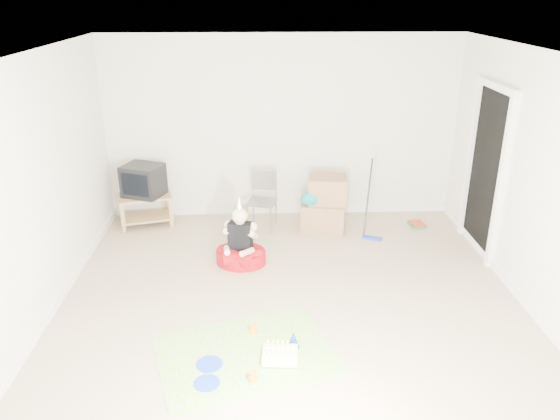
{
  "coord_description": "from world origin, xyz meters",
  "views": [
    {
      "loc": [
        -0.3,
        -5.11,
        3.15
      ],
      "look_at": [
        -0.1,
        0.4,
        0.9
      ],
      "focal_mm": 35.0,
      "sensor_mm": 36.0,
      "label": 1
    }
  ],
  "objects_px": {
    "tv_stand": "(146,207)",
    "crt_tv": "(143,180)",
    "birthday_cake": "(280,356)",
    "seated_woman": "(241,249)",
    "cardboard_boxes": "(324,204)",
    "folding_chair": "(262,202)"
  },
  "relations": [
    {
      "from": "tv_stand",
      "to": "crt_tv",
      "type": "xyz_separation_m",
      "value": [
        -0.0,
        0.0,
        0.4
      ]
    },
    {
      "from": "birthday_cake",
      "to": "seated_woman",
      "type": "bearing_deg",
      "value": 102.15
    },
    {
      "from": "tv_stand",
      "to": "seated_woman",
      "type": "bearing_deg",
      "value": -41.82
    },
    {
      "from": "tv_stand",
      "to": "crt_tv",
      "type": "height_order",
      "value": "crt_tv"
    },
    {
      "from": "cardboard_boxes",
      "to": "seated_woman",
      "type": "distance_m",
      "value": 1.52
    },
    {
      "from": "cardboard_boxes",
      "to": "birthday_cake",
      "type": "bearing_deg",
      "value": -103.79
    },
    {
      "from": "folding_chair",
      "to": "birthday_cake",
      "type": "bearing_deg",
      "value": -87.14
    },
    {
      "from": "birthday_cake",
      "to": "cardboard_boxes",
      "type": "bearing_deg",
      "value": 76.21
    },
    {
      "from": "crt_tv",
      "to": "seated_woman",
      "type": "distance_m",
      "value": 1.91
    },
    {
      "from": "crt_tv",
      "to": "folding_chair",
      "type": "xyz_separation_m",
      "value": [
        1.64,
        -0.19,
        -0.27
      ]
    },
    {
      "from": "folding_chair",
      "to": "seated_woman",
      "type": "xyz_separation_m",
      "value": [
        -0.27,
        -1.04,
        -0.21
      ]
    },
    {
      "from": "crt_tv",
      "to": "birthday_cake",
      "type": "distance_m",
      "value": 3.68
    },
    {
      "from": "tv_stand",
      "to": "seated_woman",
      "type": "xyz_separation_m",
      "value": [
        1.38,
        -1.23,
        -0.07
      ]
    },
    {
      "from": "crt_tv",
      "to": "cardboard_boxes",
      "type": "bearing_deg",
      "value": 16.08
    },
    {
      "from": "seated_woman",
      "to": "cardboard_boxes",
      "type": "bearing_deg",
      "value": 41.55
    },
    {
      "from": "seated_woman",
      "to": "birthday_cake",
      "type": "xyz_separation_m",
      "value": [
        0.41,
        -1.92,
        -0.15
      ]
    },
    {
      "from": "folding_chair",
      "to": "cardboard_boxes",
      "type": "bearing_deg",
      "value": -2.62
    },
    {
      "from": "folding_chair",
      "to": "seated_woman",
      "type": "relative_size",
      "value": 0.93
    },
    {
      "from": "folding_chair",
      "to": "cardboard_boxes",
      "type": "distance_m",
      "value": 0.87
    },
    {
      "from": "crt_tv",
      "to": "seated_woman",
      "type": "xyz_separation_m",
      "value": [
        1.38,
        -1.23,
        -0.48
      ]
    },
    {
      "from": "cardboard_boxes",
      "to": "crt_tv",
      "type": "bearing_deg",
      "value": 174.72
    },
    {
      "from": "crt_tv",
      "to": "folding_chair",
      "type": "relative_size",
      "value": 0.62
    }
  ]
}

